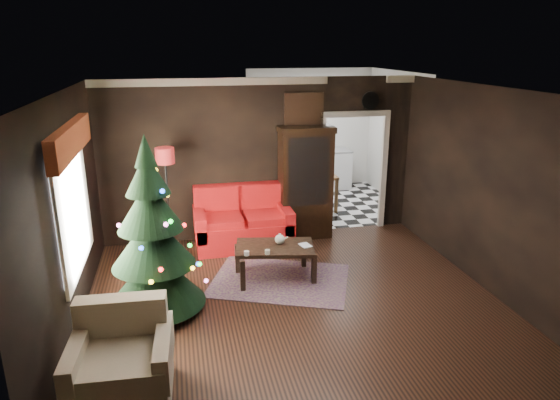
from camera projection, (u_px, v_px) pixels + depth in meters
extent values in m
plane|color=black|center=(294.00, 300.00, 6.77)|extent=(5.50, 5.50, 0.00)
plane|color=white|center=(296.00, 90.00, 5.93)|extent=(5.50, 5.50, 0.00)
plane|color=black|center=(261.00, 159.00, 8.68)|extent=(5.50, 0.00, 5.50)
plane|color=black|center=(368.00, 294.00, 4.02)|extent=(5.50, 0.00, 5.50)
plane|color=black|center=(66.00, 217.00, 5.80)|extent=(0.00, 5.50, 5.50)
plane|color=black|center=(487.00, 189.00, 6.89)|extent=(0.00, 5.50, 5.50)
cube|color=white|center=(72.00, 207.00, 5.98)|extent=(0.05, 1.60, 1.40)
cube|color=brown|center=(71.00, 140.00, 5.75)|extent=(0.12, 2.10, 0.35)
plane|color=white|center=(326.00, 204.00, 10.84)|extent=(3.00, 3.00, 0.00)
cube|color=white|center=(310.00, 116.00, 11.68)|extent=(0.70, 0.06, 0.70)
cube|color=#3A2D34|center=(280.00, 280.00, 7.31)|extent=(2.34, 2.05, 0.01)
cylinder|color=white|center=(247.00, 253.00, 6.91)|extent=(0.07, 0.07, 0.06)
cylinder|color=beige|center=(267.00, 252.00, 6.95)|extent=(0.10, 0.10, 0.06)
imported|color=tan|center=(301.00, 240.00, 7.18)|extent=(0.14, 0.05, 0.20)
cylinder|color=white|center=(370.00, 100.00, 8.73)|extent=(0.32, 0.32, 0.06)
cube|color=tan|center=(304.00, 110.00, 8.53)|extent=(0.62, 0.05, 0.52)
cube|color=white|center=(312.00, 171.00, 11.82)|extent=(1.80, 0.60, 0.90)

